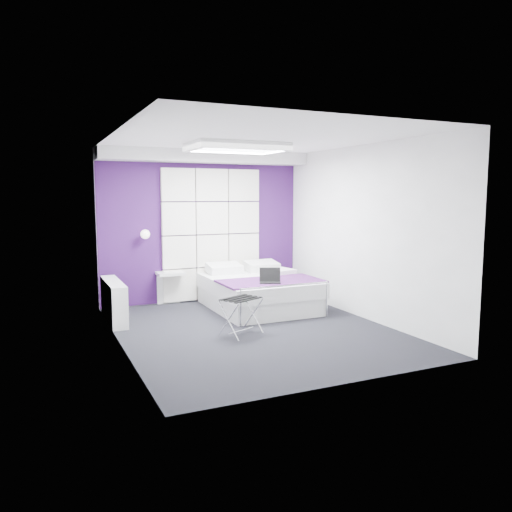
{
  "coord_description": "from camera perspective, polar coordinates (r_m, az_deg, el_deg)",
  "views": [
    {
      "loc": [
        -2.75,
        -6.16,
        1.85
      ],
      "look_at": [
        0.19,
        0.35,
        0.98
      ],
      "focal_mm": 35.0,
      "sensor_mm": 36.0,
      "label": 1
    }
  ],
  "objects": [
    {
      "name": "ceiling",
      "position": [
        6.78,
        -0.26,
        13.27
      ],
      "size": [
        4.4,
        4.4,
        0.0
      ],
      "primitive_type": "plane",
      "rotation": [
        3.14,
        0.0,
        0.0
      ],
      "color": "white",
      "rests_on": "wall_back"
    },
    {
      "name": "wall_lamp",
      "position": [
        8.41,
        -12.61,
        2.46
      ],
      "size": [
        0.15,
        0.15,
        0.15
      ],
      "primitive_type": "sphere",
      "color": "white",
      "rests_on": "wall_back"
    },
    {
      "name": "floor",
      "position": [
        6.99,
        -0.25,
        -8.42
      ],
      "size": [
        4.4,
        4.4,
        0.0
      ],
      "primitive_type": "plane",
      "color": "black",
      "rests_on": "ground"
    },
    {
      "name": "wall_left",
      "position": [
        6.25,
        -15.5,
        1.62
      ],
      "size": [
        0.0,
        4.4,
        4.4
      ],
      "primitive_type": "plane",
      "rotation": [
        1.57,
        0.0,
        1.57
      ],
      "color": "silver",
      "rests_on": "floor"
    },
    {
      "name": "bed",
      "position": [
        8.22,
        0.25,
        -4.06
      ],
      "size": [
        1.59,
        1.91,
        0.68
      ],
      "color": "silver",
      "rests_on": "floor"
    },
    {
      "name": "wall_right",
      "position": [
        7.67,
        12.13,
        2.66
      ],
      "size": [
        0.0,
        4.4,
        4.4
      ],
      "primitive_type": "plane",
      "rotation": [
        1.57,
        0.0,
        -1.57
      ],
      "color": "silver",
      "rests_on": "floor"
    },
    {
      "name": "wall_back",
      "position": [
        8.81,
        -6.11,
        3.31
      ],
      "size": [
        3.6,
        0.0,
        3.6
      ],
      "primitive_type": "plane",
      "rotation": [
        1.57,
        0.0,
        0.0
      ],
      "color": "silver",
      "rests_on": "floor"
    },
    {
      "name": "nightstand",
      "position": [
        8.54,
        -9.77,
        -1.97
      ],
      "size": [
        0.45,
        0.35,
        0.05
      ],
      "primitive_type": "cube",
      "color": "silver",
      "rests_on": "wall_back"
    },
    {
      "name": "skylight",
      "position": [
        7.33,
        -2.22,
        12.4
      ],
      "size": [
        1.36,
        0.86,
        0.12
      ],
      "primitive_type": null,
      "color": "white",
      "rests_on": "ceiling"
    },
    {
      "name": "headboard",
      "position": [
        8.81,
        -5.05,
        2.48
      ],
      "size": [
        1.8,
        0.08,
        2.3
      ],
      "primitive_type": null,
      "color": "white",
      "rests_on": "wall_back"
    },
    {
      "name": "laptop",
      "position": [
        7.55,
        1.47,
        -2.66
      ],
      "size": [
        0.32,
        0.23,
        0.23
      ],
      "rotation": [
        0.0,
        0.0,
        -0.43
      ],
      "color": "black",
      "rests_on": "bed"
    },
    {
      "name": "luggage_rack",
      "position": [
        6.7,
        -1.73,
        -6.91
      ],
      "size": [
        0.5,
        0.37,
        0.5
      ],
      "rotation": [
        0.0,
        0.0,
        0.43
      ],
      "color": "silver",
      "rests_on": "floor"
    },
    {
      "name": "radiator",
      "position": [
        7.69,
        -15.95,
        -4.98
      ],
      "size": [
        0.22,
        1.2,
        0.6
      ],
      "primitive_type": "cube",
      "color": "silver",
      "rests_on": "floor"
    },
    {
      "name": "accent_wall",
      "position": [
        8.8,
        -6.08,
        3.31
      ],
      "size": [
        3.58,
        0.02,
        2.58
      ],
      "primitive_type": "cube",
      "color": "#35114B",
      "rests_on": "wall_back"
    },
    {
      "name": "soffit",
      "position": [
        8.58,
        -5.68,
        11.24
      ],
      "size": [
        3.58,
        0.5,
        0.2
      ],
      "primitive_type": "cube",
      "color": "silver",
      "rests_on": "wall_back"
    }
  ]
}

